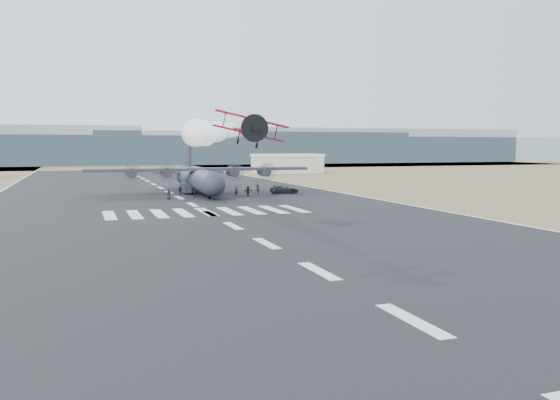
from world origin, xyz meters
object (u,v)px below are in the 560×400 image
crew_g (274,190)px  crew_h (195,192)px  transport_aircraft (198,177)px  crew_d (180,191)px  crew_f (248,191)px  crew_b (210,192)px  hangar_right (287,163)px  crew_c (258,189)px  crew_a (236,191)px  aerobatic_biplane (249,128)px  crew_e (169,194)px  support_vehicle (284,189)px

crew_g → crew_h: crew_g is taller
transport_aircraft → crew_d: (-3.62, -3.04, -2.09)m
crew_f → crew_b: bearing=150.4°
hangar_right → crew_f: 86.56m
hangar_right → crew_c: 81.32m
transport_aircraft → crew_a: transport_aircraft is taller
crew_f → crew_g: 5.33m
crew_h → crew_a: bearing=-81.7°
hangar_right → crew_g: 83.16m
hangar_right → aerobatic_biplane: aerobatic_biplane is taller
hangar_right → crew_f: bearing=-113.6°
hangar_right → crew_e: 93.86m
crew_g → crew_c: bearing=-46.4°
crew_h → aerobatic_biplane: bearing=-177.5°
transport_aircraft → crew_a: bearing=-50.1°
transport_aircraft → crew_b: size_ratio=22.60×
crew_a → hangar_right: bearing=69.6°
hangar_right → crew_h: bearing=-119.3°
crew_f → crew_h: (-8.50, 2.24, -0.07)m
crew_b → crew_e: bearing=-50.9°
crew_a → crew_f: bearing=-54.6°
aerobatic_biplane → crew_a: size_ratio=4.00×
support_vehicle → crew_g: (-2.76, -2.59, 0.17)m
aerobatic_biplane → transport_aircraft: size_ratio=0.17×
support_vehicle → crew_d: crew_d is taller
crew_e → crew_g: (18.47, 2.90, 0.04)m
crew_f → crew_g: bearing=-1.2°
crew_a → crew_e: bearing=-158.1°
transport_aircraft → crew_c: (9.73, -4.68, -2.05)m
aerobatic_biplane → crew_b: aerobatic_biplane is taller
aerobatic_biplane → crew_e: 44.28m
crew_c → aerobatic_biplane: bearing=-37.3°
crew_b → crew_c: bearing=129.6°
transport_aircraft → crew_h: bearing=-102.7°
hangar_right → crew_g: hangar_right is taller
crew_g → transport_aircraft: bearing=-25.6°
transport_aircraft → crew_h: size_ratio=24.05×
crew_d → crew_g: crew_g is taller
crew_g → crew_h: (-13.58, 0.65, -0.07)m
transport_aircraft → crew_g: 14.19m
crew_b → crew_f: 6.28m
crew_a → crew_c: crew_c is taller
crew_a → crew_g: crew_g is taller
crew_b → crew_h: size_ratio=1.06×
crew_e → crew_f: 13.45m
crew_a → crew_d: size_ratio=1.02×
transport_aircraft → crew_b: transport_aircraft is taller
aerobatic_biplane → transport_aircraft: (5.44, 53.73, -7.10)m
crew_a → crew_h: bearing=-174.1°
crew_a → crew_g: size_ratio=0.93×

